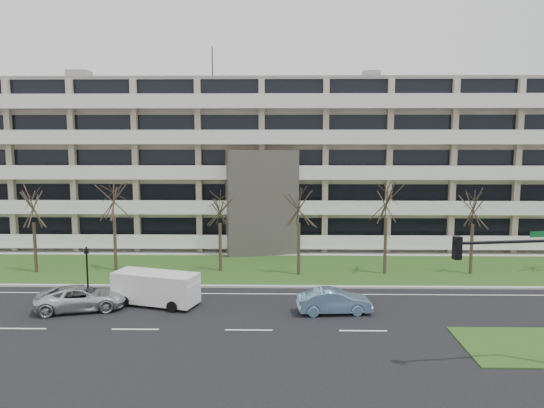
{
  "coord_description": "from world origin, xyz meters",
  "views": [
    {
      "loc": [
        1.71,
        -26.76,
        10.07
      ],
      "look_at": [
        1.05,
        10.0,
        5.43
      ],
      "focal_mm": 35.0,
      "sensor_mm": 36.0,
      "label": 1
    }
  ],
  "objects_px": {
    "white_van": "(157,286)",
    "pedestrian_signal": "(87,263)",
    "blue_sedan": "(334,301)",
    "silver_pickup": "(81,298)",
    "traffic_signal": "(525,281)"
  },
  "relations": [
    {
      "from": "silver_pickup",
      "to": "traffic_signal",
      "type": "relative_size",
      "value": 0.84
    },
    {
      "from": "white_van",
      "to": "traffic_signal",
      "type": "height_order",
      "value": "traffic_signal"
    },
    {
      "from": "traffic_signal",
      "to": "pedestrian_signal",
      "type": "relative_size",
      "value": 2.03
    },
    {
      "from": "silver_pickup",
      "to": "pedestrian_signal",
      "type": "relative_size",
      "value": 1.7
    },
    {
      "from": "blue_sedan",
      "to": "pedestrian_signal",
      "type": "distance_m",
      "value": 16.31
    },
    {
      "from": "blue_sedan",
      "to": "traffic_signal",
      "type": "distance_m",
      "value": 10.85
    },
    {
      "from": "silver_pickup",
      "to": "traffic_signal",
      "type": "distance_m",
      "value": 23.7
    },
    {
      "from": "blue_sedan",
      "to": "pedestrian_signal",
      "type": "relative_size",
      "value": 1.43
    },
    {
      "from": "silver_pickup",
      "to": "blue_sedan",
      "type": "height_order",
      "value": "silver_pickup"
    },
    {
      "from": "white_van",
      "to": "pedestrian_signal",
      "type": "height_order",
      "value": "pedestrian_signal"
    },
    {
      "from": "silver_pickup",
      "to": "blue_sedan",
      "type": "distance_m",
      "value": 14.78
    },
    {
      "from": "silver_pickup",
      "to": "white_van",
      "type": "bearing_deg",
      "value": -91.4
    },
    {
      "from": "silver_pickup",
      "to": "pedestrian_signal",
      "type": "xyz_separation_m",
      "value": [
        -0.98,
        3.69,
        1.2
      ]
    },
    {
      "from": "white_van",
      "to": "pedestrian_signal",
      "type": "relative_size",
      "value": 1.82
    },
    {
      "from": "silver_pickup",
      "to": "blue_sedan",
      "type": "relative_size",
      "value": 1.19
    }
  ]
}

